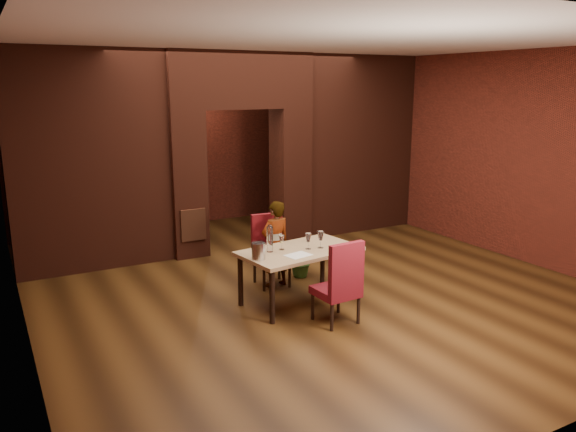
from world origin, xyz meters
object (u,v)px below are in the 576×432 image
(chair_far, at_px, (272,251))
(chair_near, at_px, (336,281))
(person_seated, at_px, (275,244))
(wine_glass_c, at_px, (321,240))
(dining_table, at_px, (300,276))
(wine_glass_a, at_px, (282,243))
(wine_glass_b, at_px, (308,241))
(potted_plant, at_px, (300,261))
(wine_bucket, at_px, (258,251))
(water_bottle, at_px, (270,238))

(chair_far, xyz_separation_m, chair_near, (0.08, -1.44, 0.01))
(person_seated, bearing_deg, wine_glass_c, 101.98)
(dining_table, bearing_deg, person_seated, 82.01)
(dining_table, bearing_deg, chair_near, -93.50)
(wine_glass_a, height_order, wine_glass_b, wine_glass_b)
(dining_table, relative_size, potted_plant, 3.19)
(dining_table, height_order, potted_plant, dining_table)
(dining_table, height_order, chair_near, chair_near)
(wine_glass_a, xyz_separation_m, wine_bucket, (-0.42, -0.21, 0.01))
(wine_glass_c, distance_m, wine_bucket, 0.88)
(wine_glass_a, bearing_deg, chair_far, 73.92)
(dining_table, bearing_deg, chair_far, 84.30)
(dining_table, xyz_separation_m, potted_plant, (0.49, 0.84, -0.11))
(dining_table, height_order, wine_glass_b, wine_glass_b)
(wine_glass_b, relative_size, potted_plant, 0.44)
(chair_far, xyz_separation_m, wine_glass_c, (0.28, -0.79, 0.31))
(dining_table, height_order, wine_bucket, wine_bucket)
(wine_glass_a, bearing_deg, chair_near, -72.83)
(dining_table, relative_size, wine_glass_a, 8.10)
(potted_plant, bearing_deg, wine_glass_a, -133.19)
(chair_near, bearing_deg, wine_glass_c, -110.17)
(person_seated, relative_size, potted_plant, 2.57)
(wine_glass_a, height_order, wine_bucket, wine_bucket)
(water_bottle, bearing_deg, wine_glass_c, -14.61)
(dining_table, height_order, person_seated, person_seated)
(chair_far, distance_m, potted_plant, 0.59)
(potted_plant, bearing_deg, wine_glass_c, -104.51)
(chair_near, bearing_deg, person_seated, -90.91)
(wine_glass_a, xyz_separation_m, potted_plant, (0.70, 0.74, -0.55))
(wine_glass_b, bearing_deg, water_bottle, 164.16)
(potted_plant, bearing_deg, wine_glass_b, -114.27)
(dining_table, bearing_deg, wine_glass_c, -23.80)
(wine_bucket, bearing_deg, person_seated, 50.87)
(wine_glass_a, relative_size, water_bottle, 0.54)
(chair_near, height_order, wine_bucket, chair_near)
(wine_bucket, bearing_deg, wine_glass_c, 2.60)
(chair_near, distance_m, person_seated, 1.39)
(chair_far, bearing_deg, dining_table, -82.23)
(wine_glass_b, distance_m, wine_bucket, 0.72)
(chair_far, relative_size, person_seated, 0.82)
(chair_far, bearing_deg, wine_glass_b, -75.20)
(chair_far, distance_m, person_seated, 0.13)
(wine_glass_b, height_order, potted_plant, wine_glass_b)
(water_bottle, height_order, potted_plant, water_bottle)
(person_seated, bearing_deg, chair_near, 84.96)
(wine_glass_a, distance_m, wine_bucket, 0.47)
(chair_far, height_order, potted_plant, chair_far)
(dining_table, relative_size, person_seated, 1.24)
(dining_table, distance_m, person_seated, 0.70)
(wine_glass_a, bearing_deg, water_bottle, -176.73)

